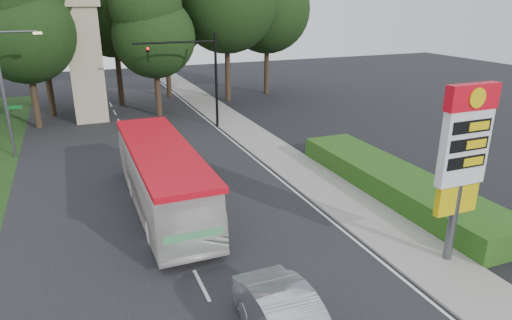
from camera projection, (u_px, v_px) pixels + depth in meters
name	position (u px, v px, depth m)	size (l,w,h in m)	color
road_surface	(158.00, 199.00, 23.01)	(14.00, 80.00, 0.02)	black
sidewalk_right	(307.00, 175.00, 26.04)	(3.00, 80.00, 0.12)	gray
hedge	(396.00, 183.00, 23.45)	(3.00, 14.00, 1.20)	#244713
gas_station_pylon	(464.00, 151.00, 16.10)	(2.10, 0.45, 6.85)	#59595E
traffic_signal_mast	(199.00, 68.00, 33.96)	(6.10, 0.35, 7.20)	black
streetlight_signs	(6.00, 88.00, 27.76)	(2.75, 0.98, 8.00)	#59595E
monument	(85.00, 58.00, 36.30)	(3.00, 3.00, 10.05)	tan
tree_monument_left	(21.00, 12.00, 32.80)	(7.28, 7.28, 14.30)	#2D2116
tree_monument_right	(153.00, 19.00, 36.86)	(6.72, 6.72, 13.20)	#2D2116
transit_bus	(163.00, 179.00, 21.35)	(2.64, 11.30, 3.15)	white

